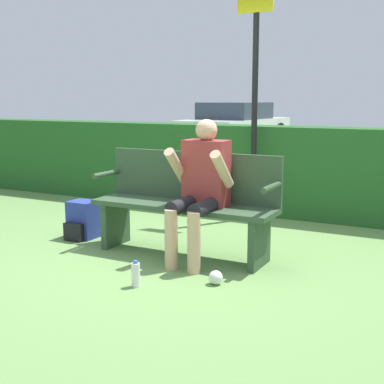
% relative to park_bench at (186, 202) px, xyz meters
% --- Properties ---
extents(ground_plane, '(40.00, 40.00, 0.00)m').
position_rel_park_bench_xyz_m(ground_plane, '(0.00, -0.07, -0.49)').
color(ground_plane, '#668E4C').
extents(hedge_back, '(12.00, 0.46, 1.09)m').
position_rel_park_bench_xyz_m(hedge_back, '(0.00, 2.03, 0.06)').
color(hedge_back, '#235623').
rests_on(hedge_back, ground).
extents(park_bench, '(1.74, 0.45, 0.94)m').
position_rel_park_bench_xyz_m(park_bench, '(0.00, 0.00, 0.00)').
color(park_bench, '#334C33').
rests_on(park_bench, ground).
extents(person_seated, '(0.53, 0.61, 1.25)m').
position_rel_park_bench_xyz_m(person_seated, '(0.22, -0.13, 0.21)').
color(person_seated, '#993333').
rests_on(person_seated, ground).
extents(backpack, '(0.27, 0.31, 0.39)m').
position_rel_park_bench_xyz_m(backpack, '(-1.21, -0.01, -0.31)').
color(backpack, '#283893').
rests_on(backpack, ground).
extents(water_bottle, '(0.07, 0.07, 0.21)m').
position_rel_park_bench_xyz_m(water_bottle, '(0.08, -0.97, -0.39)').
color(water_bottle, white).
rests_on(water_bottle, ground).
extents(signpost, '(0.42, 0.09, 2.70)m').
position_rel_park_bench_xyz_m(signpost, '(0.01, 1.66, 1.06)').
color(signpost, black).
rests_on(signpost, ground).
extents(parked_car, '(2.20, 4.32, 1.29)m').
position_rel_park_bench_xyz_m(parked_car, '(-4.12, 10.83, 0.13)').
color(parked_car, silver).
rests_on(parked_car, ground).
extents(litter_crumple, '(0.11, 0.11, 0.11)m').
position_rel_park_bench_xyz_m(litter_crumple, '(0.60, -0.64, -0.43)').
color(litter_crumple, silver).
rests_on(litter_crumple, ground).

